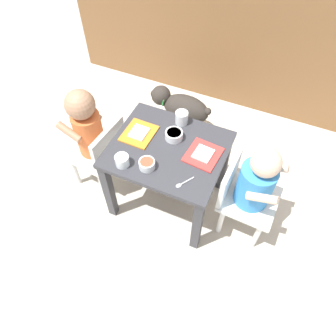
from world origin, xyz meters
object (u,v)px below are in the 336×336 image
Objects in this scene: spoon_by_left_tray at (183,183)px; food_tray_right at (203,154)px; seated_child_right at (253,184)px; dog at (181,107)px; water_cup_right at (182,118)px; seated_child_left at (90,131)px; food_tray_left at (139,133)px; water_cup_left at (122,161)px; cereal_bowl_left_side at (174,135)px; veggie_bowl_near at (147,164)px; dining_table at (168,159)px.

food_tray_right is at bearing 82.57° from spoon_by_left_tray.
food_tray_right is (-0.27, 0.01, 0.08)m from seated_child_right.
dog is 0.51m from water_cup_right.
seated_child_left is 1.06× the size of seated_child_right.
dog is at bearing 88.34° from food_tray_left.
cereal_bowl_left_side is at bearing 58.57° from water_cup_left.
veggie_bowl_near reaches higher than food_tray_right.
dog is (-0.16, 0.58, -0.17)m from dining_table.
dining_table is 0.20m from food_tray_left.
veggie_bowl_near is (-0.04, -0.22, -0.00)m from cereal_bowl_left_side.
seated_child_left is at bearing -167.03° from cereal_bowl_left_side.
veggie_bowl_near is (-0.22, -0.18, 0.02)m from food_tray_right.
food_tray_left reaches higher than dog.
spoon_by_left_tray is (0.31, 0.01, -0.02)m from water_cup_left.
food_tray_left is (0.27, 0.06, 0.05)m from seated_child_left.
water_cup_right is at bearing 158.44° from seated_child_right.
dining_table is 0.88× the size of seated_child_right.
seated_child_left reaches higher than food_tray_left.
cereal_bowl_left_side is at bearing 121.74° from spoon_by_left_tray.
cereal_bowl_left_side is (-0.45, 0.06, 0.09)m from seated_child_right.
seated_child_right is 0.46m from cereal_bowl_left_side.
dog is 0.62m from food_tray_left.
food_tray_left is at bearing -135.49° from water_cup_right.
spoon_by_left_tray is (0.16, -0.36, -0.03)m from water_cup_right.
water_cup_left is (-0.16, -0.18, 0.11)m from dining_table.
seated_child_left reaches higher than cereal_bowl_left_side.
food_tray_right is at bearing 32.14° from water_cup_left.
seated_child_left is 1.56× the size of dog.
dog is 2.47× the size of food_tray_left.
water_cup_left reaches higher than dog.
food_tray_right is at bearing 0.00° from food_tray_left.
seated_child_left is 3.84× the size of food_tray_left.
dog is 6.54× the size of water_cup_left.
food_tray_left is 1.98× the size of spoon_by_left_tray.
spoon_by_left_tray is at bearing -5.73° from veggie_bowl_near.
dog is 2.39× the size of food_tray_right.
water_cup_left is 0.96× the size of water_cup_right.
seated_child_left is at bearing -153.33° from water_cup_right.
cereal_bowl_left_side is (0.16, 0.26, -0.00)m from water_cup_left.
seated_child_left is 0.46m from cereal_bowl_left_side.
food_tray_left is at bearing -164.82° from cereal_bowl_left_side.
dining_table is 0.24m from spoon_by_left_tray.
water_cup_left reaches higher than cereal_bowl_left_side.
food_tray_right is 2.74× the size of water_cup_left.
cereal_bowl_left_side is at bearing -86.57° from water_cup_right.
food_tray_left is (-0.62, 0.01, 0.08)m from seated_child_right.
spoon_by_left_tray is (-0.03, -0.19, -0.00)m from food_tray_right.
dog is 4.92× the size of cereal_bowl_left_side.
veggie_bowl_near is at bearing -100.88° from cereal_bowl_left_side.
seated_child_right reaches higher than dog.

